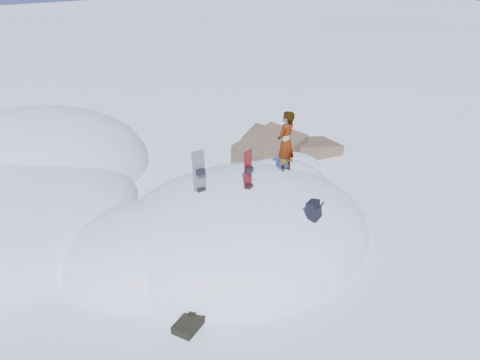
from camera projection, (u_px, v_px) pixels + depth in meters
ground at (241, 235)px, 12.10m from camera, size 120.00×120.00×0.00m
snow_mound at (231, 233)px, 12.19m from camera, size 8.00×6.00×3.00m
rock_outcrop at (279, 162)px, 16.20m from camera, size 4.68×4.41×1.68m
snowboard_red at (248, 180)px, 11.22m from camera, size 0.29×0.22×1.56m
snowboard_dark at (200, 183)px, 11.21m from camera, size 0.33×0.23×1.66m
backpack at (314, 210)px, 10.57m from camera, size 0.40×0.44×0.52m
gear_pile at (190, 322)px, 9.16m from camera, size 0.82×0.65×0.21m
person at (286, 143)px, 12.21m from camera, size 0.73×0.60×1.73m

